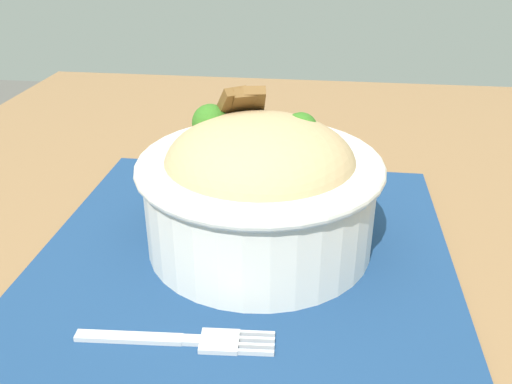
% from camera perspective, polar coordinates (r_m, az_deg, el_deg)
% --- Properties ---
extents(table, '(1.19, 0.88, 0.73)m').
position_cam_1_polar(table, '(0.48, -0.47, -16.03)').
color(table, olive).
rests_on(table, ground_plane).
extents(placemat, '(0.43, 0.35, 0.00)m').
position_cam_1_polar(placemat, '(0.45, -1.82, -8.65)').
color(placemat, navy).
rests_on(placemat, table).
extents(bowl, '(0.20, 0.20, 0.13)m').
position_cam_1_polar(bowl, '(0.46, -0.01, 0.81)').
color(bowl, silver).
rests_on(bowl, placemat).
extents(fork, '(0.02, 0.14, 0.00)m').
position_cam_1_polar(fork, '(0.39, -7.40, -14.97)').
color(fork, '#BBBBBB').
rests_on(fork, placemat).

